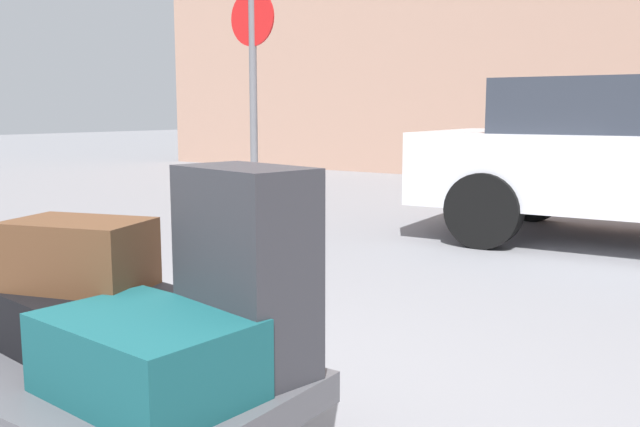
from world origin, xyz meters
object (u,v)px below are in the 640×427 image
(suitcase_black_rear_right, at_px, (82,316))
(no_parking_sign, at_px, (253,85))
(suitcase_charcoal_center, at_px, (247,271))
(suitcase_teal_stacked_top, at_px, (146,356))
(luggage_cart, at_px, (107,389))
(duffel_bag_brown_topmost_pile, at_px, (79,254))

(suitcase_black_rear_right, relative_size, no_parking_sign, 0.27)
(suitcase_charcoal_center, xyz_separation_m, no_parking_sign, (-2.79, 3.35, 0.72))
(suitcase_teal_stacked_top, distance_m, suitcase_charcoal_center, 0.39)
(luggage_cart, height_order, no_parking_sign, no_parking_sign)
(luggage_cart, distance_m, no_parking_sign, 4.46)
(luggage_cart, relative_size, duffel_bag_brown_topmost_pile, 2.73)
(suitcase_black_rear_right, xyz_separation_m, suitcase_charcoal_center, (0.64, 0.14, 0.22))
(luggage_cart, xyz_separation_m, suitcase_teal_stacked_top, (0.27, -0.07, 0.19))
(duffel_bag_brown_topmost_pile, height_order, no_parking_sign, no_parking_sign)
(luggage_cart, relative_size, no_parking_sign, 0.57)
(luggage_cart, distance_m, suitcase_charcoal_center, 0.60)
(suitcase_black_rear_right, distance_m, suitcase_teal_stacked_top, 0.55)
(suitcase_black_rear_right, height_order, duffel_bag_brown_topmost_pile, duffel_bag_brown_topmost_pile)
(suitcase_teal_stacked_top, distance_m, no_parking_sign, 4.63)
(suitcase_black_rear_right, distance_m, suitcase_charcoal_center, 0.69)
(suitcase_black_rear_right, relative_size, suitcase_charcoal_center, 0.93)
(suitcase_charcoal_center, bearing_deg, no_parking_sign, 141.56)
(suitcase_charcoal_center, distance_m, no_parking_sign, 4.42)
(luggage_cart, bearing_deg, suitcase_teal_stacked_top, -14.00)
(suitcase_teal_stacked_top, bearing_deg, luggage_cart, 170.98)
(suitcase_black_rear_right, xyz_separation_m, suitcase_teal_stacked_top, (0.52, -0.17, 0.01))
(suitcase_teal_stacked_top, xyz_separation_m, suitcase_charcoal_center, (0.12, 0.31, 0.21))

